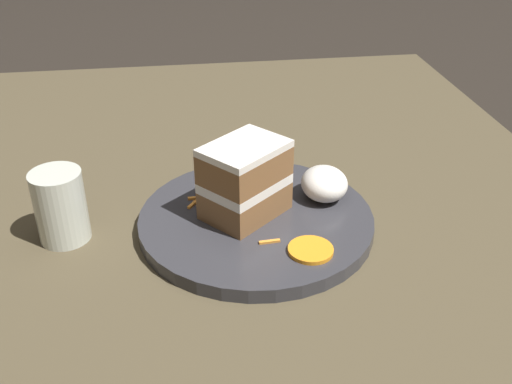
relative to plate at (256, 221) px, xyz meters
name	(u,v)px	position (x,y,z in m)	size (l,w,h in m)	color
ground_plane	(236,267)	(0.04, -0.03, -0.04)	(6.00, 6.00, 0.00)	black
dining_table	(235,257)	(0.04, -0.03, -0.02)	(1.39, 0.99, 0.03)	#4C422D
plate	(256,221)	(0.00, 0.00, 0.00)	(0.30, 0.30, 0.02)	#333338
cake_slice	(245,180)	(-0.01, -0.01, 0.06)	(0.12, 0.12, 0.10)	brown
cream_dollop	(324,184)	(-0.03, 0.09, 0.03)	(0.07, 0.06, 0.04)	white
orange_garnish	(311,250)	(0.09, 0.05, 0.01)	(0.05, 0.05, 0.01)	orange
carrot_shreds_scatter	(230,200)	(-0.04, -0.03, 0.01)	(0.15, 0.12, 0.00)	orange
drinking_glass	(61,211)	(-0.01, -0.24, 0.03)	(0.06, 0.06, 0.09)	beige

